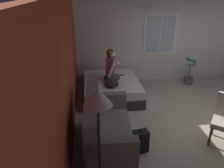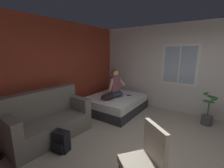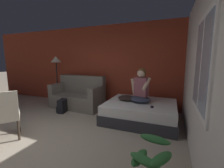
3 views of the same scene
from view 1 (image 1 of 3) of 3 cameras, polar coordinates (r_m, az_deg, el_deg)
name	(u,v)px [view 1 (image 1 of 3)]	position (r m, az deg, el deg)	size (l,w,h in m)	color
ground_plane	(206,120)	(5.53, 23.32, -8.66)	(40.00, 40.00, 0.00)	tan
wall_back_accent	(65,70)	(4.25, -12.13, 3.53)	(10.06, 0.16, 2.70)	#993823
wall_side_with_window	(171,38)	(7.24, 15.22, 11.56)	(0.19, 7.39, 2.70)	silver
bed	(112,88)	(6.06, -0.12, -1.08)	(1.77, 1.51, 0.48)	#2D2D33
couch	(105,130)	(4.11, -1.81, -11.83)	(1.74, 0.90, 1.04)	slate
person_seated	(111,68)	(5.82, -0.22, 4.25)	(0.62, 0.56, 0.88)	#383D51
backpack	(140,141)	(4.20, 7.40, -14.61)	(0.28, 0.33, 0.46)	black
throw_pillow	(112,83)	(5.59, -0.07, 0.23)	(0.48, 0.36, 0.14)	#2D231E
cell_phone	(121,75)	(6.29, 2.38, 2.34)	(0.07, 0.14, 0.01)	black
floor_lamp	(98,109)	(2.70, -3.62, -6.42)	(0.36, 0.36, 1.70)	black
potted_plant	(189,75)	(7.22, 19.50, 2.26)	(0.39, 0.37, 0.85)	#4C4C51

